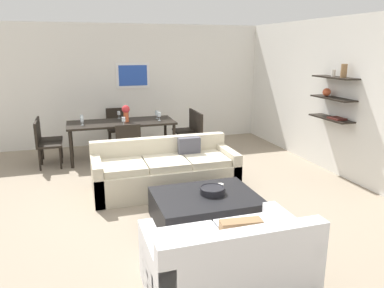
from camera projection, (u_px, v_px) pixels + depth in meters
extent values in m
plane|color=gray|center=(175.00, 197.00, 5.59)|extent=(18.00, 18.00, 0.00)
cube|color=silver|center=(148.00, 84.00, 8.58)|extent=(8.40, 0.06, 2.70)
cube|color=white|center=(133.00, 75.00, 8.39)|extent=(0.76, 0.02, 0.57)
cube|color=#264CB2|center=(133.00, 75.00, 8.37)|extent=(0.64, 0.01, 0.46)
cube|color=silver|center=(327.00, 95.00, 6.68)|extent=(0.06, 8.20, 2.70)
cube|color=black|center=(335.00, 77.00, 6.20)|extent=(0.28, 0.90, 0.02)
cube|color=black|center=(333.00, 98.00, 6.29)|extent=(0.28, 0.90, 0.02)
cube|color=black|center=(331.00, 118.00, 6.38)|extent=(0.28, 0.90, 0.02)
cylinder|color=olive|center=(344.00, 71.00, 5.98)|extent=(0.10, 0.10, 0.22)
sphere|color=#D85933|center=(327.00, 92.00, 6.43)|extent=(0.14, 0.14, 0.14)
cylinder|color=silver|center=(333.00, 73.00, 6.22)|extent=(0.07, 0.07, 0.12)
cube|color=#4C1E19|center=(337.00, 118.00, 6.23)|extent=(0.20, 0.28, 0.03)
cube|color=beige|center=(165.00, 178.00, 5.79)|extent=(2.21, 0.90, 0.42)
cube|color=beige|center=(160.00, 148.00, 6.03)|extent=(2.21, 0.16, 0.36)
cube|color=beige|center=(97.00, 179.00, 5.46)|extent=(0.14, 0.90, 0.60)
cube|color=beige|center=(227.00, 166.00, 6.07)|extent=(0.14, 0.90, 0.60)
cube|color=beige|center=(124.00, 167.00, 5.50)|extent=(0.62, 0.70, 0.10)
cube|color=beige|center=(166.00, 163.00, 5.68)|extent=(0.62, 0.70, 0.10)
cube|color=beige|center=(205.00, 159.00, 5.87)|extent=(0.62, 0.70, 0.10)
cube|color=#4C4C56|center=(189.00, 148.00, 5.99)|extent=(0.36, 0.12, 0.36)
cube|color=white|center=(226.00, 268.00, 3.42)|extent=(1.47, 0.90, 0.42)
cube|color=white|center=(245.00, 251.00, 2.98)|extent=(1.47, 0.16, 0.36)
cube|color=white|center=(290.00, 248.00, 3.59)|extent=(0.14, 0.90, 0.60)
cube|color=white|center=(156.00, 273.00, 3.20)|extent=(0.14, 0.90, 0.60)
cube|color=white|center=(254.00, 236.00, 3.48)|extent=(0.58, 0.70, 0.10)
cube|color=white|center=(194.00, 246.00, 3.30)|extent=(0.58, 0.70, 0.10)
cube|color=#99724C|center=(241.00, 240.00, 3.16)|extent=(0.37, 0.16, 0.36)
cube|color=black|center=(205.00, 209.00, 4.72)|extent=(1.29, 1.00, 0.38)
cylinder|color=black|center=(212.00, 191.00, 4.71)|extent=(0.32, 0.32, 0.08)
torus|color=black|center=(212.00, 188.00, 4.70)|extent=(0.33, 0.33, 0.02)
cylinder|color=silver|center=(221.00, 186.00, 4.86)|extent=(0.08, 0.08, 0.07)
cube|color=black|center=(121.00, 123.00, 7.37)|extent=(2.09, 0.87, 0.04)
cylinder|color=black|center=(71.00, 150.00, 6.83)|extent=(0.06, 0.06, 0.71)
cylinder|color=black|center=(174.00, 142.00, 7.41)|extent=(0.06, 0.06, 0.71)
cylinder|color=black|center=(71.00, 140.00, 7.52)|extent=(0.06, 0.06, 0.71)
cylinder|color=black|center=(165.00, 133.00, 8.10)|extent=(0.06, 0.06, 0.71)
cube|color=black|center=(49.00, 145.00, 6.86)|extent=(0.44, 0.44, 0.04)
cube|color=black|center=(37.00, 133.00, 6.75)|extent=(0.04, 0.44, 0.43)
cylinder|color=black|center=(61.00, 158.00, 6.81)|extent=(0.04, 0.04, 0.41)
cylinder|color=black|center=(61.00, 153.00, 7.14)|extent=(0.04, 0.04, 0.41)
cylinder|color=black|center=(40.00, 160.00, 6.70)|extent=(0.04, 0.04, 0.41)
cylinder|color=black|center=(41.00, 155.00, 7.03)|extent=(0.04, 0.04, 0.41)
cube|color=black|center=(51.00, 140.00, 7.22)|extent=(0.44, 0.44, 0.04)
cube|color=black|center=(38.00, 129.00, 7.11)|extent=(0.04, 0.44, 0.43)
cylinder|color=black|center=(61.00, 153.00, 7.17)|extent=(0.04, 0.04, 0.41)
cylinder|color=black|center=(61.00, 148.00, 7.50)|extent=(0.04, 0.04, 0.41)
cylinder|color=black|center=(41.00, 154.00, 7.06)|extent=(0.04, 0.04, 0.41)
cylinder|color=black|center=(43.00, 149.00, 7.40)|extent=(0.04, 0.04, 0.41)
cube|color=black|center=(127.00, 147.00, 6.75)|extent=(0.44, 0.44, 0.04)
cube|color=black|center=(128.00, 137.00, 6.50)|extent=(0.44, 0.04, 0.43)
cylinder|color=black|center=(136.00, 155.00, 7.02)|extent=(0.04, 0.04, 0.41)
cylinder|color=black|center=(117.00, 157.00, 6.92)|extent=(0.04, 0.04, 0.41)
cylinder|color=black|center=(139.00, 160.00, 6.69)|extent=(0.04, 0.04, 0.41)
cylinder|color=black|center=(119.00, 162.00, 6.59)|extent=(0.04, 0.04, 0.41)
cube|color=black|center=(184.00, 131.00, 8.02)|extent=(0.44, 0.44, 0.04)
cube|color=black|center=(193.00, 120.00, 8.02)|extent=(0.04, 0.44, 0.43)
cylinder|color=black|center=(174.00, 139.00, 8.20)|extent=(0.04, 0.04, 0.41)
cylinder|color=black|center=(179.00, 143.00, 7.86)|extent=(0.04, 0.04, 0.41)
cylinder|color=black|center=(190.00, 138.00, 8.30)|extent=(0.04, 0.04, 0.41)
cylinder|color=black|center=(195.00, 142.00, 7.97)|extent=(0.04, 0.04, 0.41)
cube|color=black|center=(118.00, 130.00, 8.14)|extent=(0.44, 0.44, 0.04)
cube|color=black|center=(116.00, 117.00, 8.26)|extent=(0.44, 0.04, 0.43)
cylinder|color=black|center=(111.00, 142.00, 7.98)|extent=(0.04, 0.04, 0.41)
cylinder|color=black|center=(128.00, 141.00, 8.08)|extent=(0.04, 0.04, 0.41)
cylinder|color=black|center=(109.00, 138.00, 8.31)|extent=(0.04, 0.04, 0.41)
cylinder|color=black|center=(125.00, 137.00, 8.42)|extent=(0.04, 0.04, 0.41)
cube|color=black|center=(190.00, 135.00, 7.66)|extent=(0.44, 0.44, 0.04)
cube|color=black|center=(199.00, 123.00, 7.66)|extent=(0.04, 0.44, 0.43)
cylinder|color=black|center=(179.00, 144.00, 7.83)|extent=(0.04, 0.04, 0.41)
cylinder|color=black|center=(184.00, 148.00, 7.50)|extent=(0.04, 0.04, 0.41)
cylinder|color=black|center=(195.00, 142.00, 7.94)|extent=(0.04, 0.04, 0.41)
cylinder|color=black|center=(201.00, 147.00, 7.61)|extent=(0.04, 0.04, 0.41)
cylinder|color=silver|center=(82.00, 123.00, 7.24)|extent=(0.06, 0.06, 0.01)
cylinder|color=silver|center=(82.00, 121.00, 7.23)|extent=(0.01, 0.01, 0.08)
cylinder|color=silver|center=(82.00, 117.00, 7.21)|extent=(0.06, 0.06, 0.08)
cylinder|color=silver|center=(119.00, 118.00, 7.71)|extent=(0.06, 0.06, 0.01)
cylinder|color=silver|center=(119.00, 116.00, 7.70)|extent=(0.01, 0.01, 0.07)
cylinder|color=silver|center=(119.00, 113.00, 7.68)|extent=(0.06, 0.06, 0.07)
cylinder|color=silver|center=(157.00, 118.00, 7.68)|extent=(0.06, 0.06, 0.01)
cylinder|color=silver|center=(157.00, 117.00, 7.67)|extent=(0.01, 0.01, 0.07)
cylinder|color=silver|center=(157.00, 113.00, 7.65)|extent=(0.07, 0.07, 0.09)
cylinder|color=silver|center=(82.00, 125.00, 7.04)|extent=(0.06, 0.06, 0.01)
cylinder|color=silver|center=(82.00, 123.00, 7.03)|extent=(0.01, 0.01, 0.07)
cylinder|color=silver|center=(82.00, 119.00, 7.01)|extent=(0.06, 0.06, 0.08)
cylinder|color=silver|center=(159.00, 120.00, 7.48)|extent=(0.06, 0.06, 0.01)
cylinder|color=silver|center=(159.00, 118.00, 7.47)|extent=(0.01, 0.01, 0.08)
cylinder|color=silver|center=(159.00, 114.00, 7.45)|extent=(0.07, 0.07, 0.09)
cylinder|color=silver|center=(124.00, 125.00, 7.02)|extent=(0.06, 0.06, 0.01)
cylinder|color=silver|center=(124.00, 123.00, 7.01)|extent=(0.01, 0.01, 0.07)
cylinder|color=silver|center=(124.00, 119.00, 6.99)|extent=(0.07, 0.07, 0.08)
cylinder|color=#D85933|center=(126.00, 117.00, 7.34)|extent=(0.10, 0.10, 0.19)
sphere|color=red|center=(126.00, 109.00, 7.30)|extent=(0.16, 0.16, 0.16)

